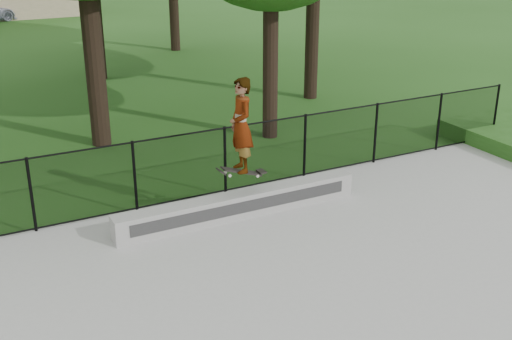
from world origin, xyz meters
The scene contains 4 objects.
concrete_slab centered at (0.00, 0.00, 0.03)m, with size 14.00×12.00×0.06m, color #ACADA7.
grind_ledge centered at (-0.25, 4.70, 0.30)m, with size 5.16×0.40×0.49m, color #9B9B97.
skater_airborne centered at (-0.24, 4.63, 1.95)m, with size 0.81×0.72×2.04m.
chainlink_fence centered at (0.00, 5.90, 0.81)m, with size 16.06×0.06×1.50m.
Camera 1 is at (-5.36, -5.78, 5.62)m, focal length 45.00 mm.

